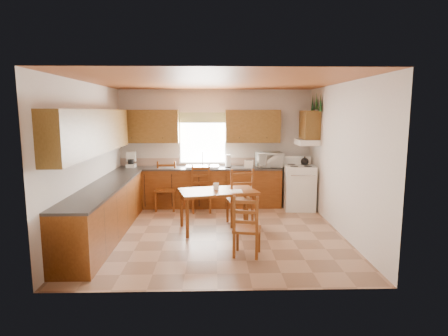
{
  "coord_description": "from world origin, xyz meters",
  "views": [
    {
      "loc": [
        -0.04,
        -6.59,
        2.2
      ],
      "look_at": [
        0.15,
        0.3,
        1.15
      ],
      "focal_mm": 30.0,
      "sensor_mm": 36.0,
      "label": 1
    }
  ],
  "objects_px": {
    "chair_near_left": "(247,225)",
    "microwave": "(269,160)",
    "dining_table": "(218,210)",
    "chair_near_right": "(240,196)",
    "chair_far_left": "(166,187)",
    "chair_far_right": "(201,189)",
    "stove": "(299,188)"
  },
  "relations": [
    {
      "from": "chair_far_left",
      "to": "dining_table",
      "type": "bearing_deg",
      "value": -49.52
    },
    {
      "from": "stove",
      "to": "chair_far_right",
      "type": "distance_m",
      "value": 2.21
    },
    {
      "from": "dining_table",
      "to": "chair_far_left",
      "type": "bearing_deg",
      "value": 115.94
    },
    {
      "from": "chair_near_right",
      "to": "chair_far_right",
      "type": "relative_size",
      "value": 1.09
    },
    {
      "from": "microwave",
      "to": "chair_near_left",
      "type": "relative_size",
      "value": 0.58
    },
    {
      "from": "stove",
      "to": "dining_table",
      "type": "distance_m",
      "value": 2.34
    },
    {
      "from": "microwave",
      "to": "chair_far_left",
      "type": "distance_m",
      "value": 2.45
    },
    {
      "from": "microwave",
      "to": "chair_far_right",
      "type": "xyz_separation_m",
      "value": [
        -1.57,
        -0.49,
        -0.58
      ]
    },
    {
      "from": "chair_near_left",
      "to": "microwave",
      "type": "bearing_deg",
      "value": -91.4
    },
    {
      "from": "chair_near_left",
      "to": "chair_far_left",
      "type": "distance_m",
      "value": 3.15
    },
    {
      "from": "chair_near_left",
      "to": "chair_far_left",
      "type": "relative_size",
      "value": 0.89
    },
    {
      "from": "chair_far_left",
      "to": "chair_far_right",
      "type": "distance_m",
      "value": 0.82
    },
    {
      "from": "dining_table",
      "to": "microwave",
      "type": "bearing_deg",
      "value": 41.87
    },
    {
      "from": "chair_near_right",
      "to": "chair_far_right",
      "type": "xyz_separation_m",
      "value": [
        -0.78,
        0.96,
        -0.05
      ]
    },
    {
      "from": "chair_far_left",
      "to": "stove",
      "type": "bearing_deg",
      "value": 1.54
    },
    {
      "from": "stove",
      "to": "chair_far_right",
      "type": "bearing_deg",
      "value": -172.5
    },
    {
      "from": "dining_table",
      "to": "chair_near_right",
      "type": "relative_size",
      "value": 1.25
    },
    {
      "from": "microwave",
      "to": "chair_near_right",
      "type": "relative_size",
      "value": 0.5
    },
    {
      "from": "chair_near_right",
      "to": "chair_near_left",
      "type": "bearing_deg",
      "value": 80.17
    },
    {
      "from": "microwave",
      "to": "chair_far_right",
      "type": "relative_size",
      "value": 0.55
    },
    {
      "from": "chair_near_right",
      "to": "dining_table",
      "type": "bearing_deg",
      "value": 24.51
    },
    {
      "from": "chair_near_left",
      "to": "chair_near_right",
      "type": "distance_m",
      "value": 1.6
    },
    {
      "from": "chair_far_left",
      "to": "chair_far_right",
      "type": "bearing_deg",
      "value": -10.54
    },
    {
      "from": "chair_near_left",
      "to": "chair_near_right",
      "type": "height_order",
      "value": "chair_near_right"
    },
    {
      "from": "chair_near_left",
      "to": "chair_near_right",
      "type": "bearing_deg",
      "value": -76.91
    },
    {
      "from": "chair_far_left",
      "to": "chair_far_right",
      "type": "height_order",
      "value": "chair_far_left"
    },
    {
      "from": "microwave",
      "to": "chair_near_left",
      "type": "xyz_separation_m",
      "value": [
        -0.79,
        -3.04,
        -0.61
      ]
    },
    {
      "from": "chair_far_right",
      "to": "microwave",
      "type": "bearing_deg",
      "value": 12.52
    },
    {
      "from": "chair_near_left",
      "to": "chair_far_right",
      "type": "height_order",
      "value": "chair_far_right"
    },
    {
      "from": "dining_table",
      "to": "chair_far_left",
      "type": "height_order",
      "value": "chair_far_left"
    },
    {
      "from": "microwave",
      "to": "stove",
      "type": "bearing_deg",
      "value": -32.73
    },
    {
      "from": "chair_near_left",
      "to": "chair_far_right",
      "type": "distance_m",
      "value": 2.67
    }
  ]
}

